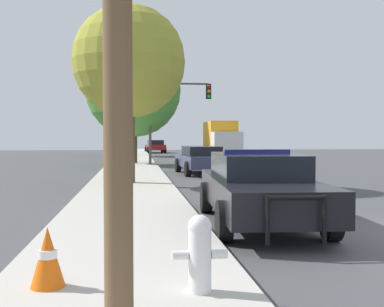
% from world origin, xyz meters
% --- Properties ---
extents(sidewalk_left, '(3.00, 110.00, 0.13)m').
position_xyz_m(sidewalk_left, '(-5.10, 0.00, 0.07)').
color(sidewalk_left, '#BCB7AD').
rests_on(sidewalk_left, ground_plane).
extents(police_car, '(2.31, 5.36, 1.53)m').
position_xyz_m(police_car, '(-2.43, 1.31, 0.78)').
color(police_car, black).
rests_on(police_car, ground_plane).
extents(fire_hydrant, '(0.59, 0.26, 0.83)m').
position_xyz_m(fire_hydrant, '(-4.27, -3.20, 0.57)').
color(fire_hydrant, white).
rests_on(fire_hydrant, sidewalk_left).
extents(traffic_light, '(3.75, 0.35, 4.97)m').
position_xyz_m(traffic_light, '(-2.50, 20.47, 3.65)').
color(traffic_light, '#424247').
rests_on(traffic_light, sidewalk_left).
extents(car_background_midblock, '(2.16, 4.71, 1.33)m').
position_xyz_m(car_background_midblock, '(-1.81, 14.35, 0.72)').
color(car_background_midblock, '#333856').
rests_on(car_background_midblock, ground_plane).
extents(car_background_distant, '(2.24, 4.08, 1.39)m').
position_xyz_m(car_background_distant, '(-2.66, 43.64, 0.74)').
color(car_background_distant, maroon).
rests_on(car_background_distant, ground_plane).
extents(box_truck, '(2.60, 7.37, 3.04)m').
position_xyz_m(box_truck, '(2.30, 31.46, 1.64)').
color(box_truck, silver).
rests_on(box_truck, ground_plane).
extents(tree_sidewalk_far, '(5.96, 5.96, 8.81)m').
position_xyz_m(tree_sidewalk_far, '(-5.84, 35.72, 5.95)').
color(tree_sidewalk_far, '#4C3823').
rests_on(tree_sidewalk_far, sidewalk_left).
extents(tree_sidewalk_near, '(4.05, 4.05, 6.38)m').
position_xyz_m(tree_sidewalk_near, '(-5.13, 9.19, 4.46)').
color(tree_sidewalk_near, brown).
rests_on(tree_sidewalk_near, sidewalk_left).
extents(tree_sidewalk_mid, '(5.93, 5.93, 7.54)m').
position_xyz_m(tree_sidewalk_mid, '(-4.98, 21.96, 4.70)').
color(tree_sidewalk_mid, '#4C3823').
rests_on(tree_sidewalk_mid, sidewalk_left).
extents(traffic_cone, '(0.38, 0.38, 0.67)m').
position_xyz_m(traffic_cone, '(-5.92, -2.83, 0.47)').
color(traffic_cone, orange).
rests_on(traffic_cone, sidewalk_left).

